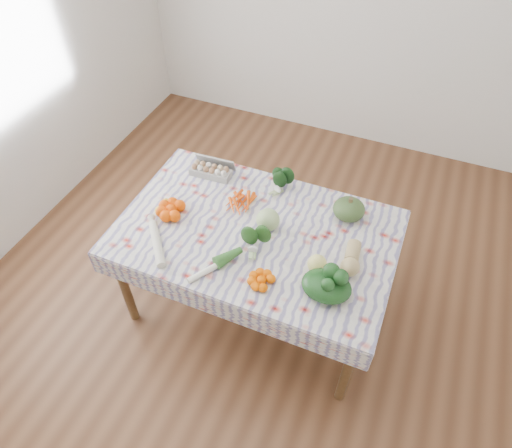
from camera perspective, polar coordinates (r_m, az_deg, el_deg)
name	(u,v)px	position (r m, az deg, el deg)	size (l,w,h in m)	color
ground	(256,302)	(3.34, 0.00, -9.70)	(4.50, 4.50, 0.00)	brown
dining_table	(256,240)	(2.80, 0.00, -1.99)	(1.60, 1.00, 0.75)	brown
tablecloth	(256,231)	(2.74, 0.00, -0.92)	(1.66, 1.06, 0.01)	silver
egg_carton	(211,171)	(3.10, -5.71, 6.59)	(0.28, 0.11, 0.07)	#9C9B97
carrot_bunch	(240,204)	(2.88, -2.07, 2.56)	(0.21, 0.19, 0.04)	#F2540C
kale_bunch	(282,183)	(2.96, 3.23, 5.13)	(0.14, 0.12, 0.12)	black
kabocha_squash	(349,209)	(2.83, 11.54, 1.83)	(0.20, 0.20, 0.13)	#3A5528
cabbage	(268,220)	(2.71, 1.49, 0.52)	(0.14, 0.14, 0.14)	#A8C87F
butternut_squash	(352,258)	(2.59, 11.88, -4.15)	(0.11, 0.23, 0.11)	tan
orange_cluster	(171,210)	(2.86, -10.54, 1.77)	(0.24, 0.24, 0.08)	#FD4F01
broccoli	(254,242)	(2.61, -0.26, -2.28)	(0.13, 0.13, 0.10)	#21511A
mandarin_cluster	(261,279)	(2.48, 0.68, -6.95)	(0.18, 0.18, 0.05)	#FF6500
grapefruit	(317,264)	(2.53, 7.65, -4.98)	(0.11, 0.11, 0.11)	#EEE775
spinach_bag	(326,286)	(2.44, 8.80, -7.67)	(0.27, 0.21, 0.12)	#123613
daikon	(157,243)	(2.70, -12.29, -2.38)	(0.05, 0.05, 0.36)	silver
leek	(215,266)	(2.55, -5.19, -5.29)	(0.04, 0.04, 0.34)	white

